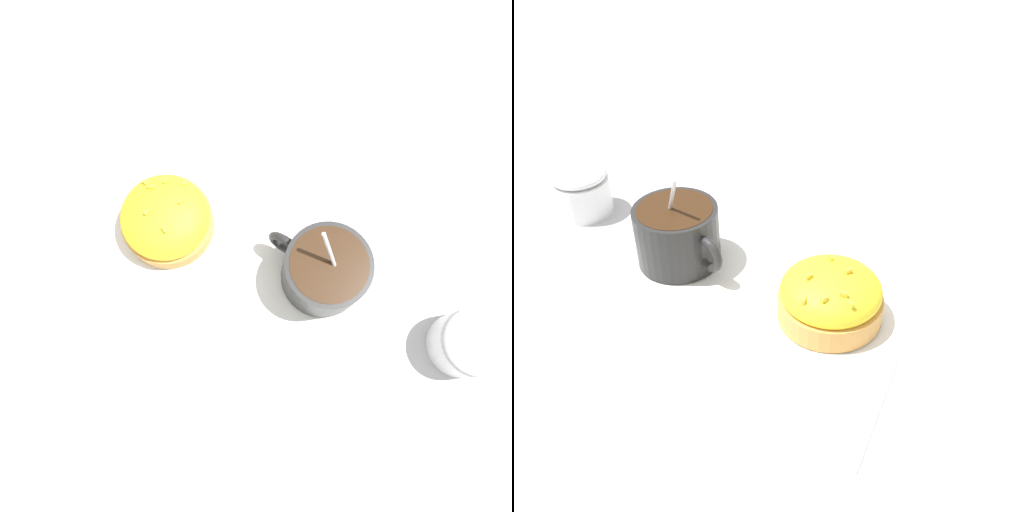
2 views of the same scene
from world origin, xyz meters
The scene contains 5 objects.
ground_plane centered at (0.00, 0.00, 0.00)m, with size 3.00×3.00×0.00m, color #B2B2B7.
paper_napkin centered at (0.00, 0.00, 0.00)m, with size 0.35×0.36×0.00m.
coffee_cup centered at (0.09, 0.00, 0.04)m, with size 0.11×0.09×0.11m.
frosted_pastry centered at (-0.09, 0.01, 0.03)m, with size 0.10×0.10×0.06m.
sugar_bowl centered at (0.25, -0.03, 0.03)m, with size 0.07×0.07×0.06m.
Camera 2 is at (-0.23, 0.42, 0.40)m, focal length 42.00 mm.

